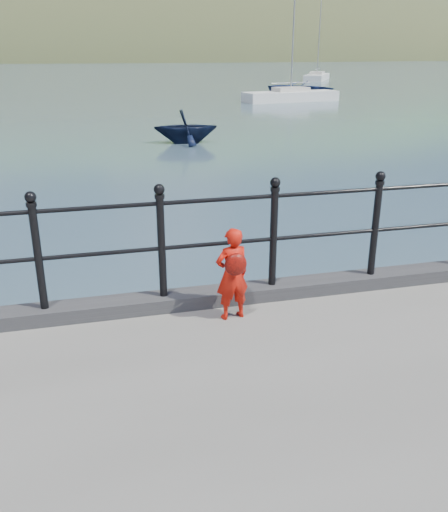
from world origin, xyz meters
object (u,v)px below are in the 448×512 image
object	(u,v)px
railing	(219,230)
sailboat_near	(291,97)
child	(232,273)
launch_blue	(302,89)
sailboat_far	(317,77)
launch_navy	(186,127)

from	to	relation	value
railing	sailboat_near	bearing A→B (deg)	67.98
child	sailboat_near	world-z (taller)	sailboat_near
launch_blue	child	bearing A→B (deg)	-149.80
launch_blue	sailboat_far	world-z (taller)	sailboat_far
railing	sailboat_near	distance (m)	35.82
launch_blue	railing	bearing A→B (deg)	-150.07
railing	child	bearing A→B (deg)	-83.80
sailboat_near	child	bearing A→B (deg)	-120.91
launch_navy	sailboat_near	size ratio (longest dim) A/B	0.26
railing	launch_blue	distance (m)	40.77
child	launch_blue	size ratio (longest dim) A/B	0.17
launch_blue	sailboat_far	distance (m)	24.37
child	railing	bearing A→B (deg)	-93.75
sailboat_far	sailboat_near	distance (m)	29.37
railing	launch_blue	world-z (taller)	railing
sailboat_far	sailboat_near	bearing A→B (deg)	-175.92
child	sailboat_far	xyz separation A→B (m)	(26.69, 59.74, -1.15)
child	launch_navy	world-z (taller)	child
sailboat_near	railing	bearing A→B (deg)	-121.20
child	launch_blue	world-z (taller)	child
launch_navy	railing	bearing A→B (deg)	176.00
child	sailboat_far	bearing A→B (deg)	-124.02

